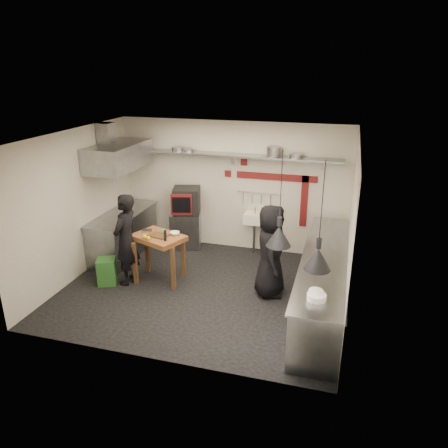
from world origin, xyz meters
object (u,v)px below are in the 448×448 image
(combi_oven, at_px, (187,201))
(chef_right, at_px, (271,251))
(chef_left, at_px, (126,239))
(prep_table, at_px, (160,258))
(oven_stand, at_px, (186,229))
(green_bin, at_px, (107,271))

(combi_oven, height_order, chef_right, chef_right)
(chef_right, bearing_deg, chef_left, 84.78)
(prep_table, relative_size, chef_left, 0.53)
(combi_oven, relative_size, chef_right, 0.35)
(combi_oven, distance_m, chef_left, 1.96)
(prep_table, bearing_deg, chef_right, 23.16)
(oven_stand, bearing_deg, prep_table, -100.80)
(combi_oven, bearing_deg, prep_table, -102.44)
(combi_oven, distance_m, prep_table, 1.77)
(green_bin, distance_m, prep_table, 1.01)
(green_bin, height_order, prep_table, prep_table)
(chef_right, bearing_deg, green_bin, 87.38)
(oven_stand, bearing_deg, green_bin, -125.25)
(oven_stand, xyz_separation_m, combi_oven, (0.05, -0.03, 0.69))
(oven_stand, distance_m, combi_oven, 0.69)
(combi_oven, bearing_deg, green_bin, -126.69)
(oven_stand, bearing_deg, combi_oven, -43.37)
(combi_oven, bearing_deg, chef_left, -118.93)
(oven_stand, relative_size, green_bin, 1.60)
(green_bin, xyz_separation_m, chef_left, (0.36, 0.18, 0.62))
(prep_table, height_order, chef_right, chef_right)
(green_bin, bearing_deg, oven_stand, 69.17)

